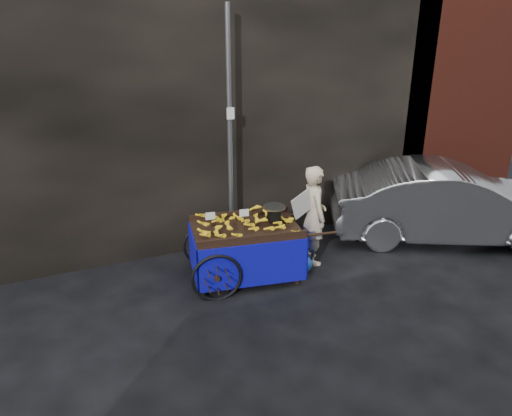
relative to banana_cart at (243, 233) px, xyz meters
name	(u,v)px	position (x,y,z in m)	size (l,w,h in m)	color
ground	(244,291)	(-0.15, -0.40, -0.75)	(80.00, 80.00, 0.00)	black
building_wall	(209,93)	(0.24, 2.20, 1.75)	(13.50, 2.00, 5.00)	black
street_pole	(230,138)	(0.15, 0.90, 1.26)	(0.12, 0.10, 4.00)	slate
banana_cart	(243,233)	(0.00, 0.00, 0.00)	(2.36, 1.35, 1.21)	black
vendor	(314,215)	(1.25, 0.04, 0.08)	(0.75, 0.65, 1.65)	beige
plastic_bag	(303,264)	(0.94, -0.24, -0.61)	(0.31, 0.24, 0.27)	blue
parked_car	(449,203)	(3.91, -0.10, -0.07)	(1.44, 4.12, 1.36)	#B9BCC1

